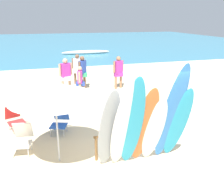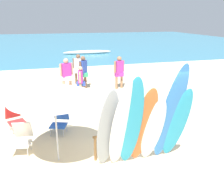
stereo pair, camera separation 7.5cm
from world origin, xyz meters
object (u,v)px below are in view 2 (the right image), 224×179
surfboard_grey_0 (107,131)px  beach_chair_striped (60,119)px  surfboard_white_4 (153,131)px  surfboard_rack (133,137)px  beachgoer_by_water (66,73)px  beach_chair_red (22,136)px  beachgoer_near_rack (79,67)px  beachgoer_midbeach (83,70)px  surfboard_teal_6 (177,124)px  surfboard_blue_5 (170,115)px  surfboard_white_1 (122,127)px  beachgoer_photographing (119,70)px  beach_umbrella (54,91)px  beach_chair_blue (15,117)px  beachgoer_strolling (81,80)px  surfboard_orange_3 (143,127)px  distant_boat (88,52)px  surfboard_teal_2 (131,125)px

surfboard_grey_0 → beach_chair_striped: (-0.97, 2.50, -0.68)m
surfboard_white_4 → surfboard_rack: bearing=114.2°
beachgoer_by_water → beach_chair_red: (-1.66, -5.00, -0.57)m
beachgoer_near_rack → beachgoer_midbeach: 1.08m
surfboard_white_4 → surfboard_teal_6: size_ratio=0.94×
surfboard_blue_5 → surfboard_white_1: bearing=176.9°
surfboard_rack → beachgoer_photographing: bearing=76.7°
beach_umbrella → beach_chair_blue: bearing=119.5°
surfboard_blue_5 → beachgoer_strolling: 6.04m
beachgoer_photographing → beachgoer_midbeach: size_ratio=0.98×
surfboard_teal_6 → beachgoer_by_water: bearing=103.7°
beachgoer_near_rack → surfboard_grey_0: bearing=-66.7°
surfboard_teal_6 → surfboard_white_1: bearing=-178.7°
surfboard_blue_5 → surfboard_orange_3: bearing=171.0°
surfboard_grey_0 → beach_chair_striped: 2.76m
beachgoer_strolling → surfboard_orange_3: bearing=21.3°
surfboard_teal_6 → distant_boat: size_ratio=0.44×
beachgoer_midbeach → beach_chair_blue: (-2.90, -3.99, -0.57)m
surfboard_white_1 → distant_boat: surfboard_white_1 is taller
surfboard_grey_0 → surfboard_blue_5: 1.54m
surfboard_white_4 → beachgoer_strolling: bearing=99.0°
surfboard_teal_6 → beachgoer_by_water: surfboard_teal_6 is taller
surfboard_white_1 → beachgoer_by_water: bearing=90.2°
surfboard_grey_0 → beachgoer_strolling: size_ratio=1.57×
beachgoer_strolling → beach_chair_red: bearing=-13.3°
distant_boat → surfboard_orange_3: bearing=-95.5°
beachgoer_near_rack → beachgoer_midbeach: (0.10, -1.08, 0.03)m
beachgoer_near_rack → surfboard_teal_6: bearing=-54.2°
beachgoer_near_rack → beachgoer_strolling: bearing=-69.0°
surfboard_white_4 → beach_chair_blue: surfboard_white_4 is taller
beachgoer_midbeach → surfboard_teal_6: bearing=49.4°
surfboard_teal_2 → beach_chair_red: bearing=151.6°
surfboard_grey_0 → surfboard_white_1: bearing=-27.4°
surfboard_rack → beach_umbrella: bearing=172.8°
surfboard_orange_3 → surfboard_white_4: bearing=3.8°
beachgoer_near_rack → beach_chair_red: beachgoer_near_rack is taller
surfboard_white_1 → beachgoer_by_water: (-0.70, 6.71, -0.22)m
distant_boat → beachgoer_photographing: bearing=-92.0°
surfboard_blue_5 → beachgoer_near_rack: size_ratio=1.68×
beach_chair_blue → distant_boat: size_ratio=0.17×
surfboard_white_4 → beach_chair_blue: size_ratio=2.46×
surfboard_rack → surfboard_orange_3: size_ratio=0.94×
beachgoer_by_water → beach_chair_striped: 4.16m
beachgoer_photographing → surfboard_white_4: bearing=58.3°
beach_chair_red → beach_umbrella: beach_umbrella is taller
surfboard_teal_2 → surfboard_orange_3: size_ratio=1.15×
surfboard_white_1 → beachgoer_strolling: (-0.13, 5.92, -0.37)m
surfboard_blue_5 → beachgoer_photographing: size_ratio=1.66×
beachgoer_strolling → beach_chair_red: size_ratio=1.79×
surfboard_white_1 → beachgoer_midbeach: 7.22m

